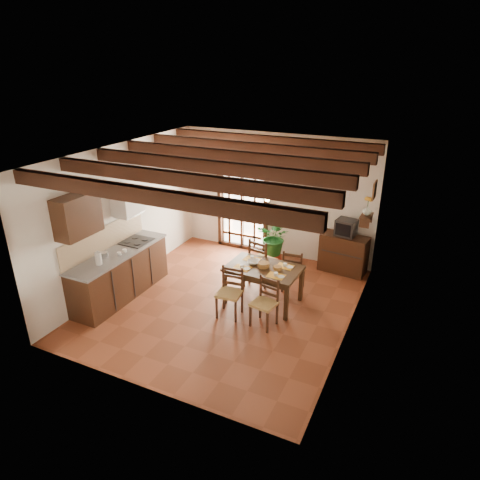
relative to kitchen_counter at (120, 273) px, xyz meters
The scene contains 25 objects.
ground_plane 2.10m from the kitchen_counter, 17.06° to the left, with size 5.00×5.00×0.00m, color brown.
room_shell 2.45m from the kitchen_counter, 17.06° to the left, with size 4.52×5.02×2.81m.
ceiling_beams 3.02m from the kitchen_counter, 17.06° to the left, with size 4.50×4.34×0.20m.
french_door 3.33m from the kitchen_counter, 69.23° to the left, with size 1.26×0.11×2.32m.
kitchen_counter is the anchor object (origin of this frame).
upper_cabinet 1.55m from the kitchen_counter, 99.72° to the right, with size 0.35×0.80×0.70m, color #331B10.
range_hood 1.38m from the kitchen_counter, 99.79° to the left, with size 0.38×0.60×0.54m.
counter_items 0.49m from the kitchen_counter, 89.91° to the left, with size 0.50×1.43×0.25m.
dining_table 2.73m from the kitchen_counter, 19.99° to the left, with size 1.37×0.91×0.73m.
chair_near_left 2.22m from the kitchen_counter, ahead, with size 0.45×0.43×0.90m.
chair_near_right 2.89m from the kitchen_counter, ahead, with size 0.45×0.44×0.86m.
chair_far_left 2.79m from the kitchen_counter, 35.83° to the left, with size 0.53×0.52×0.98m.
chair_far_right 3.34m from the kitchen_counter, 28.70° to the left, with size 0.44×0.43×0.88m.
table_setting 2.74m from the kitchen_counter, 19.99° to the left, with size 0.97×0.65×0.09m.
table_bowl 2.54m from the kitchen_counter, 23.04° to the left, with size 0.22×0.22×0.05m, color white.
sideboard 4.60m from the kitchen_counter, 37.87° to the left, with size 0.97×0.44×0.83m, color #331B10.
crt_tv 4.63m from the kitchen_counter, 37.81° to the left, with size 0.45×0.42×0.34m.
fuse_box 4.80m from the kitchen_counter, 41.72° to the left, with size 0.25×0.03×0.32m, color white.
plant_pot 3.42m from the kitchen_counter, 51.12° to the left, with size 0.37×0.37×0.23m, color maroon.
potted_plant 3.40m from the kitchen_counter, 51.12° to the left, with size 1.92×1.64×2.14m, color #144C19.
wall_shelf 4.76m from the kitchen_counter, 28.25° to the left, with size 0.20×0.42×0.20m.
shelf_vase 4.80m from the kitchen_counter, 28.25° to the left, with size 0.15×0.15×0.15m, color #B2BFB2.
shelf_flowers 4.85m from the kitchen_counter, 28.25° to the left, with size 0.14×0.14×0.36m.
framed_picture 4.98m from the kitchen_counter, 27.77° to the left, with size 0.03×0.32×0.32m.
pendant_lamp 3.20m from the kitchen_counter, 21.93° to the left, with size 0.36×0.36×0.84m.
Camera 1 is at (3.19, -6.18, 4.24)m, focal length 32.00 mm.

